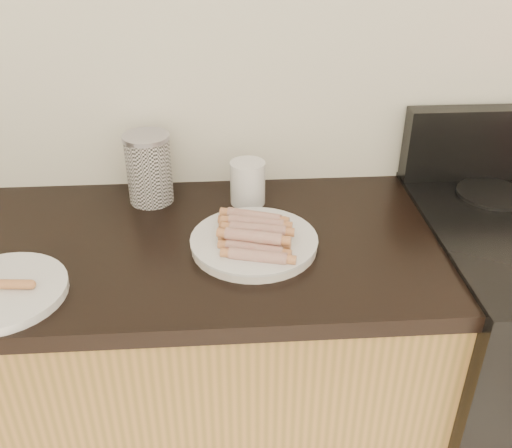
{
  "coord_description": "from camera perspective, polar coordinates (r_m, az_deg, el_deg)",
  "views": [
    {
      "loc": [
        -0.1,
        0.56,
        1.61
      ],
      "look_at": [
        -0.03,
        1.62,
        0.98
      ],
      "focal_mm": 40.0,
      "sensor_mm": 36.0,
      "label": 1
    }
  ],
  "objects": [
    {
      "name": "wall_back",
      "position": [
        1.47,
        0.0,
        18.54
      ],
      "size": [
        4.0,
        0.04,
        2.6
      ],
      "primitive_type": "cube",
      "color": "silver",
      "rests_on": "ground"
    },
    {
      "name": "cabinet_base",
      "position": [
        1.74,
        -23.86,
        -15.43
      ],
      "size": [
        2.2,
        0.59,
        0.86
      ],
      "primitive_type": "cube",
      "color": "olive",
      "rests_on": "floor"
    },
    {
      "name": "burner_far_left",
      "position": [
        1.62,
        22.52,
        2.82
      ],
      "size": [
        0.18,
        0.18,
        0.01
      ],
      "primitive_type": "cylinder",
      "color": "black",
      "rests_on": "stove"
    },
    {
      "name": "main_plate",
      "position": [
        1.3,
        -0.2,
        -1.97
      ],
      "size": [
        0.36,
        0.36,
        0.02
      ],
      "primitive_type": "cylinder",
      "rotation": [
        0.0,
        0.0,
        -0.3
      ],
      "color": "white",
      "rests_on": "counter_slab"
    },
    {
      "name": "side_plate",
      "position": [
        1.26,
        -24.13,
        -6.21
      ],
      "size": [
        0.32,
        0.32,
        0.02
      ],
      "primitive_type": "cylinder",
      "rotation": [
        0.0,
        0.0,
        0.24
      ],
      "color": "silver",
      "rests_on": "counter_slab"
    },
    {
      "name": "hotdog_pile",
      "position": [
        1.28,
        -0.2,
        -0.79
      ],
      "size": [
        0.13,
        0.24,
        0.05
      ],
      "rotation": [
        0.0,
        0.0,
        -0.31
      ],
      "color": "maroon",
      "rests_on": "main_plate"
    },
    {
      "name": "canister",
      "position": [
        1.48,
        -10.65,
        5.49
      ],
      "size": [
        0.12,
        0.12,
        0.18
      ],
      "rotation": [
        0.0,
        0.0,
        0.13
      ],
      "color": "silver",
      "rests_on": "counter_slab"
    },
    {
      "name": "mug",
      "position": [
        1.46,
        -0.83,
        4.15
      ],
      "size": [
        0.09,
        0.09,
        0.11
      ],
      "primitive_type": "cylinder",
      "rotation": [
        0.0,
        0.0,
        0.02
      ],
      "color": "silver",
      "rests_on": "counter_slab"
    }
  ]
}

